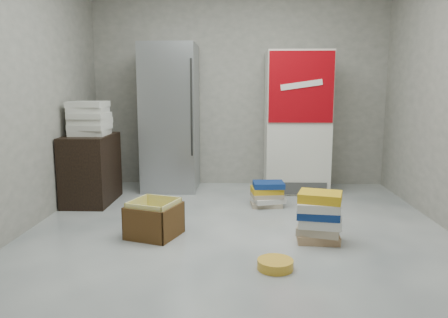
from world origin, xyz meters
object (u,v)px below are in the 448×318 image
(steel_fridge, at_px, (170,118))
(phonebook_stack_main, at_px, (319,217))
(cardboard_box, at_px, (154,221))
(wood_shelf, at_px, (91,169))
(coke_cooler, at_px, (297,122))

(steel_fridge, height_order, phonebook_stack_main, steel_fridge)
(phonebook_stack_main, height_order, cardboard_box, phonebook_stack_main)
(wood_shelf, bearing_deg, coke_cooler, 16.28)
(steel_fridge, relative_size, cardboard_box, 3.58)
(wood_shelf, xyz_separation_m, phonebook_stack_main, (2.44, -1.26, -0.18))
(phonebook_stack_main, bearing_deg, coke_cooler, 96.73)
(steel_fridge, xyz_separation_m, coke_cooler, (1.65, -0.01, -0.05))
(phonebook_stack_main, relative_size, cardboard_box, 0.84)
(coke_cooler, relative_size, phonebook_stack_main, 4.02)
(wood_shelf, distance_m, cardboard_box, 1.54)
(wood_shelf, relative_size, cardboard_box, 1.51)
(steel_fridge, relative_size, wood_shelf, 2.37)
(coke_cooler, bearing_deg, steel_fridge, 179.82)
(steel_fridge, distance_m, wood_shelf, 1.23)
(steel_fridge, height_order, cardboard_box, steel_fridge)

